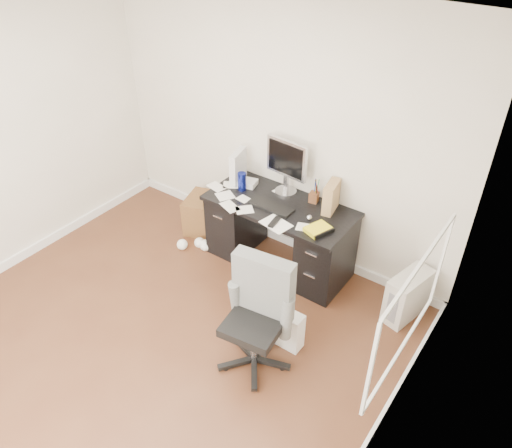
{
  "coord_description": "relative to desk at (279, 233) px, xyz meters",
  "views": [
    {
      "loc": [
        2.5,
        -1.84,
        3.46
      ],
      "look_at": [
        0.33,
        1.2,
        0.79
      ],
      "focal_mm": 35.0,
      "sensor_mm": 36.0,
      "label": 1
    }
  ],
  "objects": [
    {
      "name": "wicker_basket",
      "position": [
        -1.01,
        0.02,
        -0.19
      ],
      "size": [
        0.53,
        0.53,
        0.43
      ],
      "primitive_type": "cube",
      "rotation": [
        0.0,
        0.0,
        0.3
      ],
      "color": "#513A18",
      "rests_on": "ground"
    },
    {
      "name": "keyboard",
      "position": [
        -0.04,
        -0.1,
        0.36
      ],
      "size": [
        0.46,
        0.16,
        0.03
      ],
      "primitive_type": "cube",
      "rotation": [
        0.0,
        0.0,
        -0.01
      ],
      "color": "black",
      "rests_on": "desk"
    },
    {
      "name": "lcd_monitor",
      "position": [
        -0.08,
        0.22,
        0.65
      ],
      "size": [
        0.49,
        0.31,
        0.59
      ],
      "primitive_type": null,
      "rotation": [
        0.0,
        0.0,
        -0.1
      ],
      "color": "#BBBBC0",
      "rests_on": "desk"
    },
    {
      "name": "desk_printer",
      "position": [
        0.4,
        0.15,
        -0.3
      ],
      "size": [
        0.39,
        0.34,
        0.21
      ],
      "primitive_type": "cube",
      "rotation": [
        0.0,
        0.0,
        0.17
      ],
      "color": "slate",
      "rests_on": "ground"
    },
    {
      "name": "white_binder",
      "position": [
        -0.61,
        0.12,
        0.52
      ],
      "size": [
        0.2,
        0.32,
        0.34
      ],
      "primitive_type": "cube",
      "rotation": [
        0.0,
        0.0,
        0.23
      ],
      "color": "silver",
      "rests_on": "desk"
    },
    {
      "name": "yellow_book",
      "position": [
        0.53,
        -0.17,
        0.37
      ],
      "size": [
        0.24,
        0.27,
        0.04
      ],
      "primitive_type": "cube",
      "rotation": [
        0.0,
        0.0,
        -0.34
      ],
      "color": "yellow",
      "rests_on": "desk"
    },
    {
      "name": "magazine_file",
      "position": [
        0.45,
        0.2,
        0.5
      ],
      "size": [
        0.17,
        0.28,
        0.3
      ],
      "primitive_type": "cube",
      "rotation": [
        0.0,
        0.0,
        0.18
      ],
      "color": "olive",
      "rests_on": "desk"
    },
    {
      "name": "travel_mug",
      "position": [
        -0.47,
        0.0,
        0.45
      ],
      "size": [
        0.11,
        0.11,
        0.2
      ],
      "primitive_type": "cylinder",
      "rotation": [
        0.0,
        0.0,
        0.24
      ],
      "color": "navy",
      "rests_on": "desk"
    },
    {
      "name": "loose_papers",
      "position": [
        -0.2,
        -0.05,
        0.35
      ],
      "size": [
        1.1,
        0.6,
        0.0
      ],
      "primitive_type": null,
      "color": "white",
      "rests_on": "desk"
    },
    {
      "name": "office_chair",
      "position": [
        0.56,
        -1.22,
        0.11
      ],
      "size": [
        0.66,
        0.66,
        1.03
      ],
      "primitive_type": null,
      "rotation": [
        0.0,
        0.0,
        0.14
      ],
      "color": "#545755",
      "rests_on": "ground"
    },
    {
      "name": "ground",
      "position": [
        -0.3,
        -1.65,
        -0.4
      ],
      "size": [
        4.0,
        4.0,
        0.0
      ],
      "primitive_type": "plane",
      "color": "#4A2718",
      "rests_on": "ground"
    },
    {
      "name": "computer_mouse",
      "position": [
        0.37,
        -0.07,
        0.38
      ],
      "size": [
        0.07,
        0.07,
        0.06
      ],
      "primitive_type": "sphere",
      "rotation": [
        0.0,
        0.0,
        0.39
      ],
      "color": "#BBBBC0",
      "rests_on": "desk"
    },
    {
      "name": "desk",
      "position": [
        0.0,
        0.0,
        0.0
      ],
      "size": [
        1.5,
        0.7,
        0.75
      ],
      "color": "black",
      "rests_on": "ground"
    },
    {
      "name": "pc_tower",
      "position": [
        1.39,
        0.06,
        -0.16
      ],
      "size": [
        0.32,
        0.51,
        0.48
      ],
      "primitive_type": "cube",
      "rotation": [
        0.0,
        0.0,
        -0.23
      ],
      "color": "beige",
      "rests_on": "ground"
    },
    {
      "name": "room_shell",
      "position": [
        -0.27,
        -1.62,
        1.26
      ],
      "size": [
        4.02,
        4.02,
        2.71
      ],
      "color": "beige",
      "rests_on": "ground"
    },
    {
      "name": "pen_cup",
      "position": [
        0.24,
        0.23,
        0.48
      ],
      "size": [
        0.12,
        0.12,
        0.25
      ],
      "primitive_type": null,
      "rotation": [
        0.0,
        0.0,
        0.17
      ],
      "color": "#512D17",
      "rests_on": "desk"
    },
    {
      "name": "paper_remote",
      "position": [
        0.15,
        -0.3,
        0.36
      ],
      "size": [
        0.32,
        0.27,
        0.02
      ],
      "primitive_type": null,
      "rotation": [
        0.0,
        0.0,
        -0.21
      ],
      "color": "white",
      "rests_on": "desk"
    },
    {
      "name": "shopping_bag",
      "position": [
        0.68,
        -0.89,
        -0.21
      ],
      "size": [
        0.28,
        0.2,
        0.37
      ],
      "primitive_type": "cube",
      "rotation": [
        0.0,
        0.0,
        -0.0
      ],
      "color": "white",
      "rests_on": "ground"
    }
  ]
}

